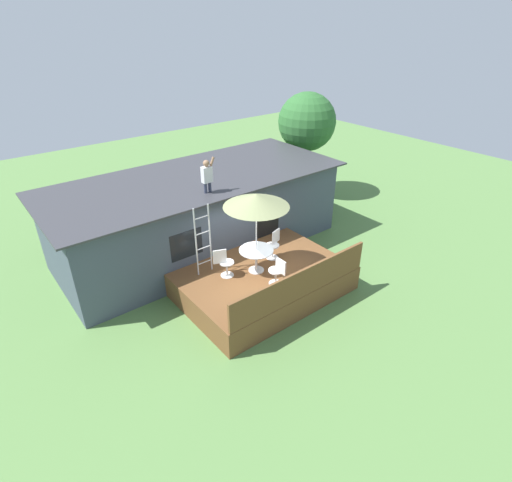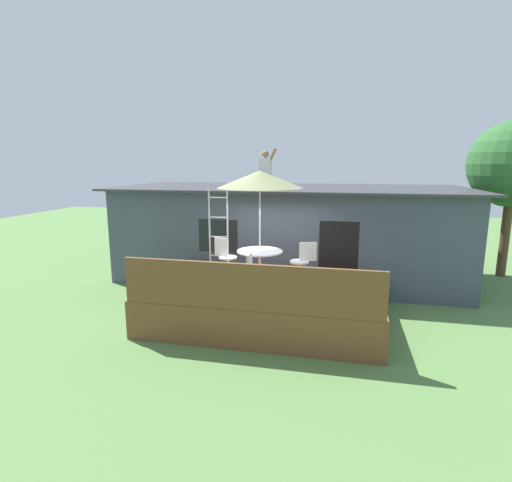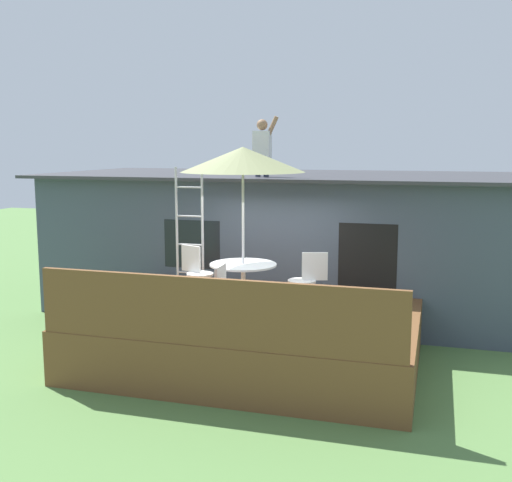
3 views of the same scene
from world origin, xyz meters
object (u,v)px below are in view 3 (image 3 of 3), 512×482
Objects in this scene: step_ladder at (190,230)px; patio_chair_left at (197,274)px; patio_chair_right at (306,282)px; patio_umbrella at (243,160)px; patio_chair_near at (223,296)px; patio_table at (243,274)px; person_figure at (263,144)px.

patio_chair_left is at bearing -57.95° from step_ladder.
step_ladder is 2.39× the size of patio_chair_right.
patio_chair_near is (0.01, -0.97, -1.89)m from patio_umbrella.
step_ladder is at bearing 144.22° from patio_table.
patio_chair_left is (-0.92, 0.36, -0.13)m from patio_table.
patio_umbrella reaches higher than step_ladder.
patio_table is 1.00m from patio_chair_left.
patio_chair_near is (-0.93, -1.26, 0.00)m from patio_chair_right.
person_figure reaches higher than patio_umbrella.
person_figure is at bearing 97.71° from patio_umbrella.
patio_chair_near is at bearing -84.45° from person_figure.
patio_umbrella is 2.29× the size of person_figure.
patio_chair_left is (-0.64, -1.73, -2.14)m from person_figure.
patio_umbrella is 2.00m from step_ladder.
patio_table is 1.13× the size of patio_chair_right.
person_figure reaches higher than step_ladder.
patio_chair_left and patio_chair_near have the same top height.
patio_chair_right is (0.94, 0.30, -1.89)m from patio_umbrella.
patio_table is at bearing -0.00° from patio_chair_near.
patio_umbrella is 2.76× the size of patio_chair_near.
person_figure is 1.21× the size of patio_chair_right.
patio_chair_left is (0.35, -0.55, -0.64)m from step_ladder.
patio_umbrella is 2.13m from patio_chair_right.
patio_chair_left is at bearing -110.23° from person_figure.
patio_chair_right is at bearing -55.72° from person_figure.
person_figure is at bearing 50.13° from step_ladder.
step_ladder reaches higher than patio_table.
person_figure is (-0.28, 2.09, 0.25)m from patio_umbrella.
patio_umbrella is 2.13m from person_figure.
patio_umbrella is at bearing -35.78° from step_ladder.
step_ladder is 2.14m from person_figure.
person_figure is (0.98, 1.18, 1.50)m from step_ladder.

